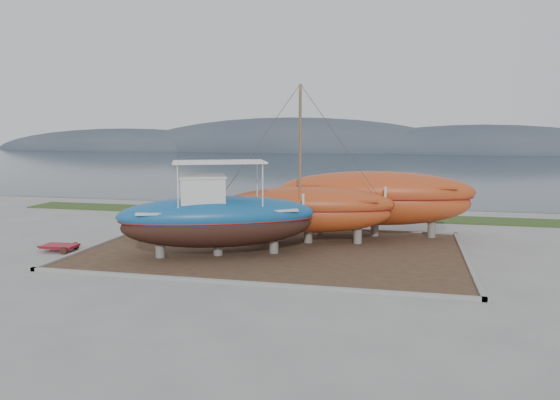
% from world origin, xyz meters
% --- Properties ---
extents(ground, '(140.00, 140.00, 0.00)m').
position_xyz_m(ground, '(0.00, 0.00, 0.00)').
color(ground, gray).
rests_on(ground, ground).
extents(dirt_patch, '(18.00, 12.00, 0.06)m').
position_xyz_m(dirt_patch, '(0.00, 4.00, 0.03)').
color(dirt_patch, '#422D1E').
rests_on(dirt_patch, ground).
extents(curb_frame, '(18.60, 12.60, 0.15)m').
position_xyz_m(curb_frame, '(0.00, 4.00, 0.07)').
color(curb_frame, gray).
rests_on(curb_frame, ground).
extents(grass_strip, '(44.00, 3.00, 0.08)m').
position_xyz_m(grass_strip, '(0.00, 15.50, 0.04)').
color(grass_strip, '#284219').
rests_on(grass_strip, ground).
extents(sea, '(260.00, 100.00, 0.04)m').
position_xyz_m(sea, '(0.00, 70.00, 0.00)').
color(sea, '#192B33').
rests_on(sea, ground).
extents(mountain_ridge, '(200.00, 36.00, 20.00)m').
position_xyz_m(mountain_ridge, '(0.00, 125.00, 0.00)').
color(mountain_ridge, '#333D49').
rests_on(mountain_ridge, ground).
extents(blue_caique, '(9.72, 6.30, 4.48)m').
position_xyz_m(blue_caique, '(-2.33, 2.23, 2.30)').
color(blue_caique, '#175792').
rests_on(blue_caique, dirt_patch).
extents(white_dinghy, '(4.14, 1.75, 1.22)m').
position_xyz_m(white_dinghy, '(-6.64, 5.03, 0.67)').
color(white_dinghy, silver).
rests_on(white_dinghy, dirt_patch).
extents(orange_sailboat, '(9.30, 4.08, 8.23)m').
position_xyz_m(orange_sailboat, '(1.33, 6.05, 4.18)').
color(orange_sailboat, '#AA3F1A').
rests_on(orange_sailboat, dirt_patch).
extents(orange_bare_hull, '(11.00, 4.12, 3.53)m').
position_xyz_m(orange_bare_hull, '(4.63, 8.71, 1.83)').
color(orange_bare_hull, '#AA3F1A').
rests_on(orange_bare_hull, dirt_patch).
extents(red_trailer, '(2.52, 1.39, 0.35)m').
position_xyz_m(red_trailer, '(-10.27, 1.40, 0.17)').
color(red_trailer, maroon).
rests_on(red_trailer, ground).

